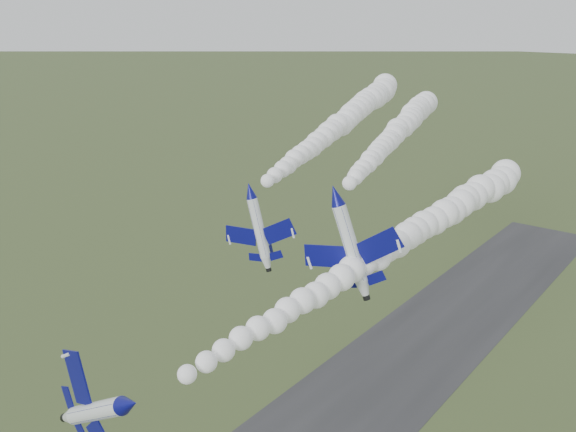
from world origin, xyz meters
name	(u,v)px	position (x,y,z in m)	size (l,w,h in m)	color
jet_lead	(128,405)	(10.22, -9.70, 33.99)	(6.31, 14.48, 10.38)	white
smoke_trail_jet_lead	(391,246)	(13.51, 28.95, 37.08)	(4.62, 69.37, 4.62)	white
jet_pair_left	(250,191)	(-1.67, 19.91, 43.70)	(9.67, 11.60, 3.46)	white
smoke_trail_jet_pair_left	(342,121)	(-12.57, 58.01, 45.98)	(5.42, 74.25, 5.42)	white
jet_pair_right	(335,195)	(10.21, 20.99, 44.93)	(11.51, 14.07, 4.65)	white
smoke_trail_jet_pair_right	(397,132)	(0.11, 54.54, 46.05)	(4.65, 62.04, 4.65)	white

